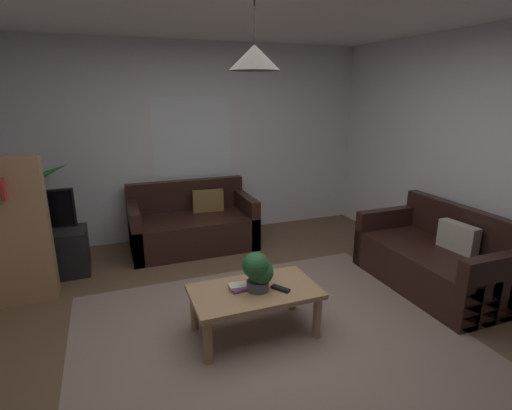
{
  "coord_description": "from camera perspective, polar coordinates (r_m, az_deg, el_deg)",
  "views": [
    {
      "loc": [
        -1.12,
        -2.62,
        1.96
      ],
      "look_at": [
        0.0,
        0.3,
        1.05
      ],
      "focal_mm": 27.63,
      "sensor_mm": 36.0,
      "label": 1
    }
  ],
  "objects": [
    {
      "name": "coffee_table",
      "position": [
        3.31,
        -0.18,
        -13.14
      ],
      "size": [
        1.04,
        0.58,
        0.41
      ],
      "color": "#A87F56",
      "rests_on": "ground"
    },
    {
      "name": "wall_right",
      "position": [
        4.47,
        32.42,
        5.06
      ],
      "size": [
        0.06,
        5.25,
        2.58
      ],
      "primitive_type": "cube",
      "color": "silver",
      "rests_on": "ground"
    },
    {
      "name": "remote_on_table_0",
      "position": [
        3.27,
        3.55,
        -11.99
      ],
      "size": [
        0.13,
        0.16,
        0.02
      ],
      "primitive_type": "cube",
      "rotation": [
        0.0,
        0.0,
        3.72
      ],
      "color": "black",
      "rests_on": "coffee_table"
    },
    {
      "name": "couch_right_side",
      "position": [
        4.48,
        24.52,
        -7.42
      ],
      "size": [
        0.83,
        1.54,
        0.82
      ],
      "rotation": [
        0.0,
        0.0,
        -1.57
      ],
      "color": "black",
      "rests_on": "ground"
    },
    {
      "name": "potted_palm_corner",
      "position": [
        5.29,
        -29.44,
        -1.09
      ],
      "size": [
        0.86,
        0.77,
        1.27
      ],
      "color": "#B77051",
      "rests_on": "ground"
    },
    {
      "name": "bookshelf_corner",
      "position": [
        4.29,
        -32.4,
        -3.17
      ],
      "size": [
        0.7,
        0.31,
        1.4
      ],
      "color": "#A87F56",
      "rests_on": "ground"
    },
    {
      "name": "book_on_table_0",
      "position": [
        3.27,
        -2.41,
        -12.01
      ],
      "size": [
        0.15,
        0.13,
        0.02
      ],
      "primitive_type": "cube",
      "rotation": [
        0.0,
        0.0,
        0.11
      ],
      "color": "#72387F",
      "rests_on": "coffee_table"
    },
    {
      "name": "book_on_table_1",
      "position": [
        3.27,
        -2.57,
        -11.58
      ],
      "size": [
        0.16,
        0.12,
        0.02
      ],
      "primitive_type": "cube",
      "rotation": [
        0.0,
        0.0,
        -0.06
      ],
      "color": "beige",
      "rests_on": "coffee_table"
    },
    {
      "name": "wall_back",
      "position": [
        5.44,
        -8.99,
        8.95
      ],
      "size": [
        4.94,
        0.06,
        2.58
      ],
      "primitive_type": "cube",
      "color": "silver",
      "rests_on": "ground"
    },
    {
      "name": "tv_stand",
      "position": [
        4.87,
        -28.36,
        -6.37
      ],
      "size": [
        0.9,
        0.44,
        0.5
      ],
      "primitive_type": "cube",
      "color": "black",
      "rests_on": "ground"
    },
    {
      "name": "floor",
      "position": [
        3.47,
        1.86,
        -18.43
      ],
      "size": [
        4.82,
        5.25,
        0.02
      ],
      "primitive_type": "cube",
      "color": "brown",
      "rests_on": "ground"
    },
    {
      "name": "rug",
      "position": [
        3.31,
        3.28,
        -20.05
      ],
      "size": [
        3.13,
        2.89,
        0.01
      ],
      "primitive_type": "cube",
      "color": "gray",
      "rests_on": "ground"
    },
    {
      "name": "tv",
      "position": [
        4.7,
        -29.18,
        -0.93
      ],
      "size": [
        0.75,
        0.16,
        0.47
      ],
      "color": "black",
      "rests_on": "tv_stand"
    },
    {
      "name": "potted_plant_on_table",
      "position": [
        3.19,
        0.29,
        -9.47
      ],
      "size": [
        0.26,
        0.22,
        0.33
      ],
      "color": "#4C4C51",
      "rests_on": "coffee_table"
    },
    {
      "name": "pendant_lamp",
      "position": [
        2.89,
        -0.22,
        20.59
      ],
      "size": [
        0.36,
        0.36,
        0.48
      ],
      "color": "black"
    },
    {
      "name": "couch_under_window",
      "position": [
        5.15,
        -9.16,
        -3.08
      ],
      "size": [
        1.55,
        0.83,
        0.82
      ],
      "color": "black",
      "rests_on": "ground"
    },
    {
      "name": "window_pane",
      "position": [
        5.39,
        -9.29,
        9.64
      ],
      "size": [
        1.05,
        0.01,
        1.05
      ],
      "primitive_type": "cube",
      "color": "white"
    }
  ]
}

